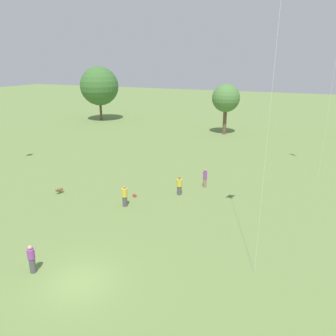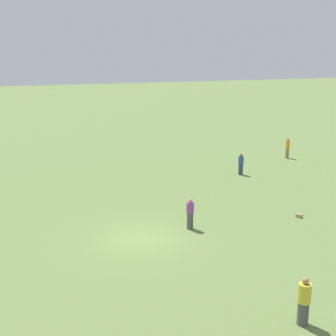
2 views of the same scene
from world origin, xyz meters
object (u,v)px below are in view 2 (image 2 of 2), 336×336
(person_7, at_px, (304,302))
(picnic_bag_0, at_px, (299,216))
(person_6, at_px, (241,164))
(person_0, at_px, (190,214))
(person_3, at_px, (287,148))

(person_7, height_order, picnic_bag_0, person_7)
(person_7, relative_size, picnic_bag_0, 4.37)
(person_6, relative_size, person_7, 0.94)
(person_0, bearing_deg, picnic_bag_0, 90.26)
(person_3, distance_m, person_6, 7.78)
(person_3, height_order, person_6, person_3)
(person_3, height_order, person_7, person_3)
(person_0, xyz_separation_m, person_6, (-8.58, -9.00, -0.03))
(person_7, bearing_deg, picnic_bag_0, -55.72)
(person_7, distance_m, picnic_bag_0, 11.41)
(person_3, bearing_deg, person_0, 51.77)
(person_0, height_order, picnic_bag_0, person_0)
(person_3, xyz_separation_m, person_6, (6.96, 3.49, -0.08))
(person_3, xyz_separation_m, picnic_bag_0, (8.89, 13.27, -0.82))
(person_3, xyz_separation_m, person_7, (15.75, 22.35, -0.03))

